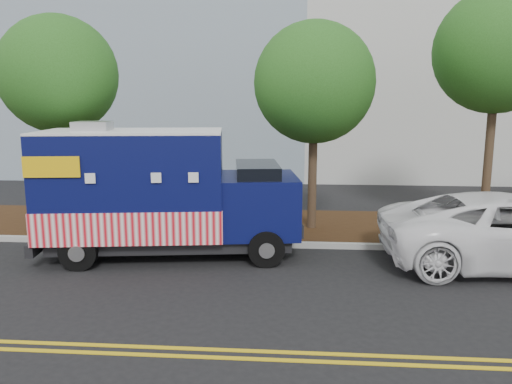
{
  "coord_description": "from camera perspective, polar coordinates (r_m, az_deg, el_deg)",
  "views": [
    {
      "loc": [
        1.5,
        -11.86,
        3.99
      ],
      "look_at": [
        0.54,
        0.6,
        1.68
      ],
      "focal_mm": 35.0,
      "sensor_mm": 36.0,
      "label": 1
    }
  ],
  "objects": [
    {
      "name": "ground",
      "position": [
        12.6,
        -2.69,
        -8.01
      ],
      "size": [
        120.0,
        120.0,
        0.0
      ],
      "primitive_type": "plane",
      "color": "black",
      "rests_on": "ground"
    },
    {
      "name": "curb",
      "position": [
        13.91,
        -1.98,
        -5.9
      ],
      "size": [
        120.0,
        0.18,
        0.15
      ],
      "primitive_type": "cube",
      "color": "#9E9E99",
      "rests_on": "ground"
    },
    {
      "name": "mulch_strip",
      "position": [
        15.92,
        -1.14,
        -3.78
      ],
      "size": [
        120.0,
        4.0,
        0.15
      ],
      "primitive_type": "cube",
      "color": "black",
      "rests_on": "ground"
    },
    {
      "name": "centerline_near",
      "position": [
        8.55,
        -6.53,
        -17.4
      ],
      "size": [
        120.0,
        0.1,
        0.01
      ],
      "primitive_type": "cube",
      "color": "gold",
      "rests_on": "ground"
    },
    {
      "name": "centerline_far",
      "position": [
        8.33,
        -6.87,
        -18.19
      ],
      "size": [
        120.0,
        0.1,
        0.01
      ],
      "primitive_type": "cube",
      "color": "gold",
      "rests_on": "ground"
    },
    {
      "name": "tree_a",
      "position": [
        16.44,
        -21.64,
        12.31
      ],
      "size": [
        3.51,
        3.51,
        6.5
      ],
      "color": "#38281C",
      "rests_on": "ground"
    },
    {
      "name": "tree_b",
      "position": [
        14.98,
        6.68,
        12.25
      ],
      "size": [
        3.54,
        3.54,
        6.27
      ],
      "color": "#38281C",
      "rests_on": "ground"
    },
    {
      "name": "tree_c",
      "position": [
        16.67,
        25.87,
        14.28
      ],
      "size": [
        3.66,
        3.66,
        7.24
      ],
      "color": "#38281C",
      "rests_on": "ground"
    },
    {
      "name": "sign_post",
      "position": [
        14.93,
        -17.16,
        -0.79
      ],
      "size": [
        0.06,
        0.06,
        2.4
      ],
      "primitive_type": "cube",
      "color": "#473828",
      "rests_on": "ground"
    },
    {
      "name": "food_truck",
      "position": [
        13.04,
        -11.19,
        -0.43
      ],
      "size": [
        6.85,
        3.28,
        3.47
      ],
      "rotation": [
        0.0,
        0.0,
        0.13
      ],
      "color": "black",
      "rests_on": "ground"
    }
  ]
}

